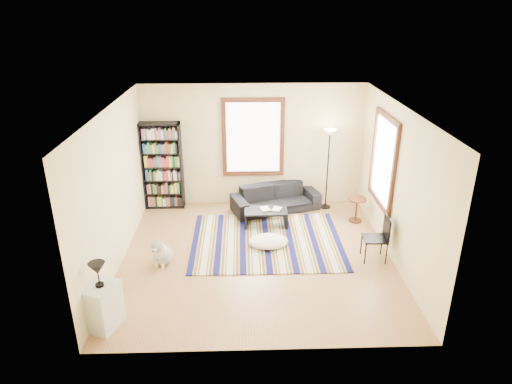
{
  "coord_description": "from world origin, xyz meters",
  "views": [
    {
      "loc": [
        -0.26,
        -7.44,
        4.44
      ],
      "look_at": [
        0.0,
        0.5,
        1.1
      ],
      "focal_mm": 32.0,
      "sensor_mm": 36.0,
      "label": 1
    }
  ],
  "objects_px": {
    "floor_lamp": "(328,170)",
    "dog": "(163,250)",
    "white_cabinet": "(103,306)",
    "sofa": "(276,198)",
    "bookshelf": "(162,166)",
    "coffee_table": "(266,218)",
    "floor_cushion": "(268,241)",
    "folding_chair": "(375,239)",
    "side_table": "(356,210)"
  },
  "relations": [
    {
      "from": "floor_lamp",
      "to": "dog",
      "type": "height_order",
      "value": "floor_lamp"
    },
    {
      "from": "sofa",
      "to": "side_table",
      "type": "bearing_deg",
      "value": -38.66
    },
    {
      "from": "bookshelf",
      "to": "coffee_table",
      "type": "xyz_separation_m",
      "value": [
        2.29,
        -1.04,
        -0.82
      ]
    },
    {
      "from": "sofa",
      "to": "floor_cushion",
      "type": "distance_m",
      "value": 1.69
    },
    {
      "from": "sofa",
      "to": "coffee_table",
      "type": "relative_size",
      "value": 2.19
    },
    {
      "from": "floor_cushion",
      "to": "folding_chair",
      "type": "relative_size",
      "value": 0.91
    },
    {
      "from": "side_table",
      "to": "folding_chair",
      "type": "xyz_separation_m",
      "value": [
        -0.05,
        -1.59,
        0.16
      ]
    },
    {
      "from": "floor_cushion",
      "to": "dog",
      "type": "bearing_deg",
      "value": -163.39
    },
    {
      "from": "coffee_table",
      "to": "dog",
      "type": "height_order",
      "value": "dog"
    },
    {
      "from": "white_cabinet",
      "to": "sofa",
      "type": "bearing_deg",
      "value": 75.95
    },
    {
      "from": "coffee_table",
      "to": "side_table",
      "type": "distance_m",
      "value": 1.97
    },
    {
      "from": "bookshelf",
      "to": "floor_lamp",
      "type": "relative_size",
      "value": 1.08
    },
    {
      "from": "bookshelf",
      "to": "side_table",
      "type": "distance_m",
      "value": 4.41
    },
    {
      "from": "bookshelf",
      "to": "white_cabinet",
      "type": "xyz_separation_m",
      "value": [
        -0.24,
        -4.24,
        -0.65
      ]
    },
    {
      "from": "folding_chair",
      "to": "white_cabinet",
      "type": "distance_m",
      "value": 4.78
    },
    {
      "from": "bookshelf",
      "to": "white_cabinet",
      "type": "height_order",
      "value": "bookshelf"
    },
    {
      "from": "sofa",
      "to": "floor_lamp",
      "type": "distance_m",
      "value": 1.34
    },
    {
      "from": "sofa",
      "to": "white_cabinet",
      "type": "xyz_separation_m",
      "value": [
        -2.8,
        -3.97,
        0.06
      ]
    },
    {
      "from": "dog",
      "to": "sofa",
      "type": "bearing_deg",
      "value": 64.28
    },
    {
      "from": "floor_lamp",
      "to": "side_table",
      "type": "height_order",
      "value": "floor_lamp"
    },
    {
      "from": "white_cabinet",
      "to": "floor_cushion",
      "type": "bearing_deg",
      "value": 63.43
    },
    {
      "from": "floor_cushion",
      "to": "floor_lamp",
      "type": "relative_size",
      "value": 0.42
    },
    {
      "from": "bookshelf",
      "to": "dog",
      "type": "height_order",
      "value": "bookshelf"
    },
    {
      "from": "floor_cushion",
      "to": "white_cabinet",
      "type": "xyz_separation_m",
      "value": [
        -2.54,
        -2.31,
        0.25
      ]
    },
    {
      "from": "sofa",
      "to": "bookshelf",
      "type": "xyz_separation_m",
      "value": [
        -2.55,
        0.27,
        0.71
      ]
    },
    {
      "from": "floor_lamp",
      "to": "floor_cushion",
      "type": "bearing_deg",
      "value": -129.05
    },
    {
      "from": "floor_lamp",
      "to": "folding_chair",
      "type": "height_order",
      "value": "floor_lamp"
    },
    {
      "from": "sofa",
      "to": "folding_chair",
      "type": "bearing_deg",
      "value": -71.47
    },
    {
      "from": "floor_lamp",
      "to": "white_cabinet",
      "type": "relative_size",
      "value": 2.66
    },
    {
      "from": "sofa",
      "to": "dog",
      "type": "xyz_separation_m",
      "value": [
        -2.21,
        -2.24,
        -0.01
      ]
    },
    {
      "from": "white_cabinet",
      "to": "dog",
      "type": "distance_m",
      "value": 1.83
    },
    {
      "from": "coffee_table",
      "to": "dog",
      "type": "xyz_separation_m",
      "value": [
        -1.94,
        -1.47,
        0.09
      ]
    },
    {
      "from": "bookshelf",
      "to": "coffee_table",
      "type": "relative_size",
      "value": 2.22
    },
    {
      "from": "side_table",
      "to": "dog",
      "type": "relative_size",
      "value": 0.99
    },
    {
      "from": "white_cabinet",
      "to": "dog",
      "type": "bearing_deg",
      "value": 92.29
    },
    {
      "from": "coffee_table",
      "to": "floor_lamp",
      "type": "distance_m",
      "value": 1.84
    },
    {
      "from": "coffee_table",
      "to": "side_table",
      "type": "xyz_separation_m",
      "value": [
        1.97,
        0.13,
        0.09
      ]
    },
    {
      "from": "coffee_table",
      "to": "white_cabinet",
      "type": "height_order",
      "value": "white_cabinet"
    },
    {
      "from": "floor_cushion",
      "to": "folding_chair",
      "type": "bearing_deg",
      "value": -16.46
    },
    {
      "from": "coffee_table",
      "to": "side_table",
      "type": "relative_size",
      "value": 1.67
    },
    {
      "from": "side_table",
      "to": "white_cabinet",
      "type": "height_order",
      "value": "white_cabinet"
    },
    {
      "from": "bookshelf",
      "to": "folding_chair",
      "type": "xyz_separation_m",
      "value": [
        4.21,
        -2.5,
        -0.57
      ]
    },
    {
      "from": "dog",
      "to": "floor_cushion",
      "type": "bearing_deg",
      "value": 35.43
    },
    {
      "from": "bookshelf",
      "to": "floor_cushion",
      "type": "height_order",
      "value": "bookshelf"
    },
    {
      "from": "bookshelf",
      "to": "floor_lamp",
      "type": "bearing_deg",
      "value": -2.61
    },
    {
      "from": "sofa",
      "to": "side_table",
      "type": "xyz_separation_m",
      "value": [
        1.7,
        -0.64,
        -0.02
      ]
    },
    {
      "from": "coffee_table",
      "to": "dog",
      "type": "bearing_deg",
      "value": -142.94
    },
    {
      "from": "coffee_table",
      "to": "side_table",
      "type": "height_order",
      "value": "side_table"
    },
    {
      "from": "folding_chair",
      "to": "white_cabinet",
      "type": "relative_size",
      "value": 1.23
    },
    {
      "from": "sofa",
      "to": "bookshelf",
      "type": "height_order",
      "value": "bookshelf"
    }
  ]
}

